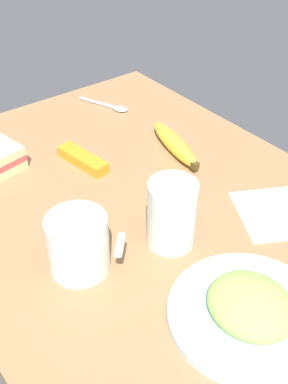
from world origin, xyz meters
TOP-DOWN VIEW (x-y plane):
  - tabletop at (0.00, 0.00)cm, footprint 90.00×64.00cm
  - plate_of_food at (-26.39, 3.16)cm, footprint 21.26×21.26cm
  - coffee_mug_black at (-5.43, 15.63)cm, footprint 10.17×10.35cm
  - glass_of_milk at (-9.12, 1.84)cm, footprint 7.32×7.32cm
  - banana at (9.94, -15.06)cm, footprint 17.32×7.05cm
  - spoon at (32.39, -15.42)cm, footprint 12.39×6.29cm
  - snack_bar at (16.98, 1.36)cm, footprint 11.62×4.74cm
  - paper_napkin at (-14.79, -16.19)cm, footprint 17.24×17.24cm

SIDE VIEW (x-z plane):
  - tabletop at x=0.00cm, z-range 0.00..2.00cm
  - paper_napkin at x=-14.79cm, z-range 2.00..2.30cm
  - spoon at x=32.39cm, z-range 1.98..2.78cm
  - snack_bar at x=16.98cm, z-range 2.00..4.00cm
  - plate_of_food at x=-26.39cm, z-range 1.15..5.93cm
  - banana at x=9.94cm, z-range 2.00..5.23cm
  - coffee_mug_black at x=-5.43cm, z-range 2.14..11.00cm
  - glass_of_milk at x=-9.12cm, z-range 1.57..12.27cm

